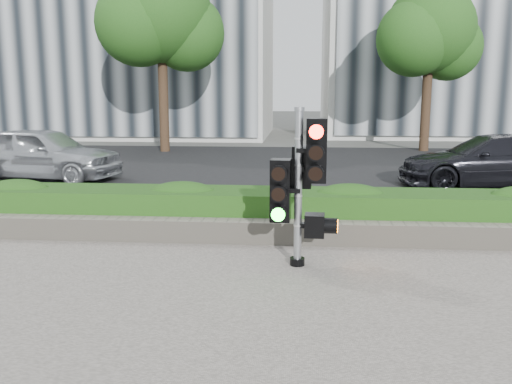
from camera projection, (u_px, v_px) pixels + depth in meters
The scene contains 11 objects.
ground at pixel (238, 289), 6.35m from camera, with size 120.00×120.00×0.00m, color #51514C.
road at pixel (276, 169), 16.15m from camera, with size 60.00×13.00×0.02m, color black.
curb at pixel (259, 221), 9.42m from camera, with size 60.00×0.25×0.12m, color gray.
stone_wall at pixel (252, 231), 8.17m from camera, with size 12.00×0.32×0.34m, color gray.
hedge at pixel (256, 211), 8.78m from camera, with size 12.00×1.00×0.68m, color #337624.
building_right at pixel (495, 21), 28.88m from camera, with size 18.00×10.00×12.00m, color #B7B7B2.
tree_left at pixel (161, 16), 20.06m from camera, with size 4.61×4.03×7.34m.
tree_right at pixel (429, 32), 20.34m from camera, with size 4.10×3.58×6.53m.
traffic_signal at pixel (301, 179), 6.95m from camera, with size 0.72×0.54×2.06m.
car_silver at pixel (43, 153), 14.04m from camera, with size 1.63×4.05×1.38m, color silver.
car_dark at pixel (491, 161), 13.02m from camera, with size 1.76×4.33×1.26m, color black.
Camera 1 is at (0.70, -6.00, 2.28)m, focal length 38.00 mm.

